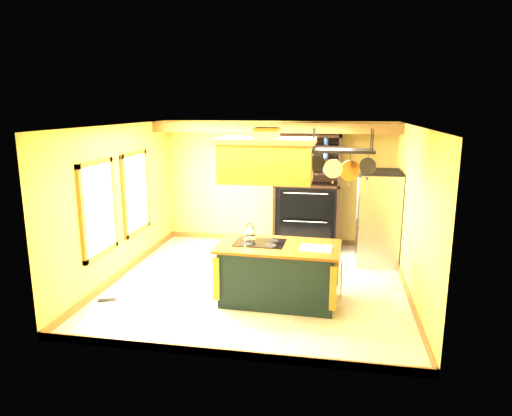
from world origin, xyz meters
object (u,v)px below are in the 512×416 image
(hutch, at_px, (307,205))
(pot_rack, at_px, (342,157))
(kitchen_island, at_px, (278,273))
(range_hood, at_px, (266,159))
(refrigerator, at_px, (378,220))

(hutch, bearing_deg, pot_rack, -76.99)
(kitchen_island, xyz_separation_m, range_hood, (-0.20, -0.00, 1.78))
(kitchen_island, height_order, refrigerator, refrigerator)
(kitchen_island, xyz_separation_m, refrigerator, (1.65, 2.15, 0.39))
(refrigerator, distance_m, hutch, 1.63)
(range_hood, relative_size, hutch, 0.59)
(hutch, bearing_deg, refrigerator, -28.74)
(hutch, bearing_deg, range_hood, -98.23)
(range_hood, relative_size, pot_rack, 1.50)
(kitchen_island, bearing_deg, refrigerator, 54.24)
(kitchen_island, height_order, hutch, hutch)
(range_hood, relative_size, refrigerator, 0.81)
(refrigerator, bearing_deg, hutch, 151.26)
(kitchen_island, height_order, range_hood, range_hood)
(range_hood, bearing_deg, hutch, 81.77)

